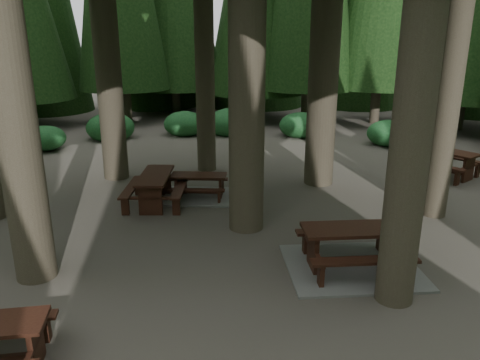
% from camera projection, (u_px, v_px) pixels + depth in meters
% --- Properties ---
extents(ground, '(80.00, 80.00, 0.00)m').
position_uv_depth(ground, '(213.00, 228.00, 11.52)').
color(ground, '#595248').
rests_on(ground, ground).
extents(picnic_table_a, '(3.13, 2.81, 0.89)m').
position_uv_depth(picnic_table_a, '(353.00, 254.00, 9.44)').
color(picnic_table_a, gray).
rests_on(picnic_table_a, ground).
extents(picnic_table_b, '(1.97, 2.28, 0.87)m').
position_uv_depth(picnic_table_b, '(156.00, 185.00, 12.93)').
color(picnic_table_b, black).
rests_on(picnic_table_b, ground).
extents(picnic_table_c, '(2.26, 1.95, 0.69)m').
position_uv_depth(picnic_table_c, '(199.00, 190.00, 13.60)').
color(picnic_table_c, gray).
rests_on(picnic_table_c, ground).
extents(picnic_table_d, '(2.61, 2.56, 0.88)m').
position_uv_depth(picnic_table_d, '(445.00, 159.00, 15.58)').
color(picnic_table_d, black).
rests_on(picnic_table_d, ground).
extents(shrub_ring, '(23.86, 24.64, 1.49)m').
position_uv_depth(shrub_ring, '(246.00, 204.00, 11.97)').
color(shrub_ring, '#1C5229').
rests_on(shrub_ring, ground).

